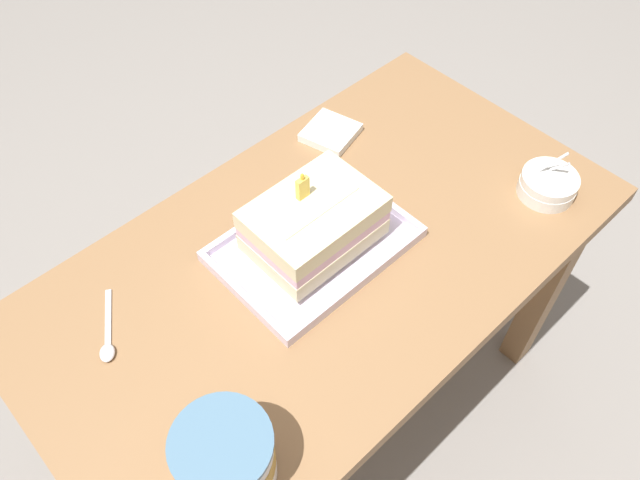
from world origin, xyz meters
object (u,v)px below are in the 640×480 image
Objects in this scene: ice_cream_tub at (226,459)px; serving_spoon_near_tray at (108,344)px; bowl_stack at (548,185)px; napkin_pile at (331,132)px; foil_tray at (314,246)px; birthday_cake at (314,223)px.

ice_cream_tub reaches higher than serving_spoon_near_tray.
ice_cream_tub is at bearing -179.47° from bowl_stack.
serving_spoon_near_tray is 0.63m from napkin_pile.
serving_spoon_near_tray is at bearing 160.01° from bowl_stack.
birthday_cake reaches higher than foil_tray.
foil_tray is at bearing -139.51° from napkin_pile.
foil_tray is 2.62× the size of serving_spoon_near_tray.
napkin_pile is (-0.20, 0.41, -0.01)m from bowl_stack.
birthday_cake reaches higher than napkin_pile.
ice_cream_tub is at bearing -145.13° from napkin_pile.
foil_tray is 1.54× the size of birthday_cake.
napkin_pile is (0.23, 0.20, 0.00)m from foil_tray.
foil_tray is 2.74× the size of napkin_pile.
foil_tray is 0.48m from bowl_stack.
foil_tray is at bearing 30.86° from ice_cream_tub.
napkin_pile is at bearing 34.87° from ice_cream_tub.
serving_spoon_near_tray is (-0.39, 0.08, -0.07)m from birthday_cake.
ice_cream_tub reaches higher than napkin_pile.
birthday_cake reaches higher than bowl_stack.
bowl_stack is 0.80m from ice_cream_tub.
ice_cream_tub is 1.11× the size of napkin_pile.
bowl_stack is at bearing -26.39° from birthday_cake.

